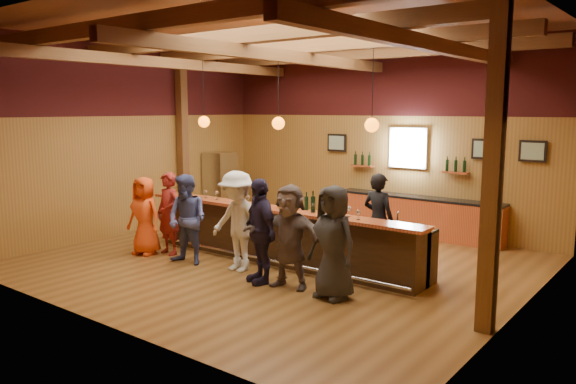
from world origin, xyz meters
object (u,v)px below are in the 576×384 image
(stainless_fridge, at_px, (220,185))
(bartender, at_px, (378,220))
(customer_navy, at_px, (260,231))
(back_bar_cabinet, at_px, (418,216))
(customer_redvest, at_px, (168,214))
(bottle_a, at_px, (306,203))
(customer_brown, at_px, (289,236))
(customer_dark, at_px, (333,242))
(ice_bucket, at_px, (282,202))
(customer_denim, at_px, (187,220))
(customer_orange, at_px, (145,216))
(bar_counter, at_px, (284,235))
(customer_white, at_px, (237,221))

(stainless_fridge, xyz_separation_m, bartender, (5.74, -1.62, -0.01))
(bartender, bearing_deg, customer_navy, 69.21)
(back_bar_cabinet, relative_size, customer_redvest, 2.36)
(back_bar_cabinet, relative_size, bottle_a, 11.79)
(customer_redvest, xyz_separation_m, customer_brown, (3.28, -0.22, 0.03))
(customer_brown, distance_m, customer_dark, 0.87)
(customer_brown, bearing_deg, ice_bucket, 124.89)
(customer_denim, relative_size, customer_dark, 0.96)
(back_bar_cabinet, bearing_deg, customer_dark, -80.81)
(stainless_fridge, height_order, bottle_a, stainless_fridge)
(stainless_fridge, xyz_separation_m, customer_orange, (1.54, -3.79, -0.10))
(customer_denim, bearing_deg, bar_counter, 37.52)
(customer_dark, bearing_deg, bartender, 107.92)
(stainless_fridge, relative_size, customer_white, 0.97)
(customer_redvest, xyz_separation_m, bartender, (3.81, 1.88, 0.04))
(customer_orange, height_order, bartender, bartender)
(bar_counter, height_order, customer_denim, customer_denim)
(customer_white, height_order, ice_bucket, customer_white)
(bartender, bearing_deg, back_bar_cabinet, -75.18)
(customer_denim, height_order, customer_dark, customer_dark)
(customer_brown, height_order, bottle_a, customer_brown)
(customer_navy, distance_m, customer_dark, 1.44)
(customer_white, bearing_deg, bottle_a, 48.71)
(customer_orange, height_order, bottle_a, customer_orange)
(customer_redvest, distance_m, customer_white, 1.94)
(back_bar_cabinet, xyz_separation_m, customer_orange, (-3.76, -4.91, 0.33))
(customer_denim, xyz_separation_m, bartender, (2.95, 2.15, 0.02))
(customer_white, xyz_separation_m, customer_dark, (2.22, -0.20, -0.02))
(customer_brown, bearing_deg, bottle_a, 103.70)
(back_bar_cabinet, height_order, bartender, bartender)
(customer_white, height_order, customer_brown, customer_white)
(back_bar_cabinet, bearing_deg, customer_orange, -127.43)
(customer_dark, height_order, bottle_a, customer_dark)
(bar_counter, relative_size, customer_dark, 3.49)
(customer_orange, height_order, ice_bucket, customer_orange)
(customer_dark, height_order, bartender, customer_dark)
(stainless_fridge, height_order, customer_dark, customer_dark)
(customer_denim, height_order, bartender, bartender)
(stainless_fridge, height_order, ice_bucket, stainless_fridge)
(customer_denim, relative_size, customer_white, 0.94)
(bottle_a, bearing_deg, customer_dark, -40.27)
(bar_counter, relative_size, stainless_fridge, 3.50)
(stainless_fridge, distance_m, customer_redvest, 3.99)
(customer_redvest, distance_m, bottle_a, 3.00)
(customer_redvest, bearing_deg, customer_dark, 1.56)
(customer_dark, distance_m, ice_bucket, 2.08)
(back_bar_cabinet, xyz_separation_m, customer_brown, (-0.09, -4.83, 0.40))
(customer_brown, height_order, ice_bucket, customer_brown)
(customer_redvest, xyz_separation_m, customer_dark, (4.15, -0.24, 0.06))
(bar_counter, xyz_separation_m, customer_navy, (0.53, -1.35, 0.39))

